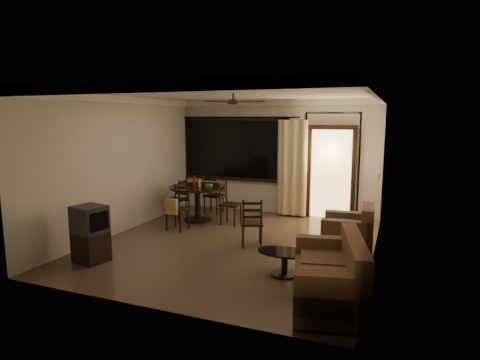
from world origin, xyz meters
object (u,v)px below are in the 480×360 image
at_px(dining_chair_south, 177,216).
at_px(dining_chair_north, 213,202).
at_px(dining_table, 198,194).
at_px(tv_cabinet, 90,234).
at_px(side_chair, 252,232).
at_px(sofa, 333,278).
at_px(coffee_table, 285,259).
at_px(dining_chair_west, 177,206).
at_px(dining_chair_east, 230,212).
at_px(armchair, 351,234).

relative_size(dining_chair_south, dining_chair_north, 1.00).
distance_m(dining_table, tv_cabinet, 3.08).
bearing_deg(side_chair, sofa, 111.70).
bearing_deg(coffee_table, sofa, -39.78).
relative_size(dining_chair_west, dining_chair_east, 1.00).
height_order(dining_chair_west, dining_chair_south, same).
relative_size(dining_table, side_chair, 1.41).
height_order(dining_table, side_chair, dining_table).
bearing_deg(dining_table, dining_chair_east, -2.41).
height_order(dining_chair_east, coffee_table, dining_chair_east).
bearing_deg(dining_chair_west, coffee_table, 55.90).
distance_m(sofa, side_chair, 2.53).
height_order(dining_chair_north, armchair, dining_chair_north).
distance_m(dining_chair_east, side_chair, 1.59).
relative_size(dining_chair_south, tv_cabinet, 1.01).
relative_size(dining_chair_east, side_chair, 1.04).
distance_m(dining_chair_south, armchair, 3.61).
bearing_deg(armchair, side_chair, -175.68).
distance_m(dining_table, armchair, 3.72).
height_order(dining_chair_north, sofa, dining_chair_north).
xyz_separation_m(sofa, armchair, (-0.01, 2.06, 0.01)).
distance_m(sofa, coffee_table, 1.07).
bearing_deg(dining_chair_east, dining_chair_west, 89.57).
height_order(dining_chair_west, dining_chair_north, same).
relative_size(dining_chair_south, coffee_table, 1.12).
distance_m(dining_chair_east, tv_cabinet, 3.26).
distance_m(dining_chair_south, sofa, 4.25).
xyz_separation_m(dining_chair_north, armchair, (3.53, -1.83, 0.07)).
relative_size(dining_chair_south, side_chair, 1.04).
bearing_deg(armchair, tv_cabinet, -156.89).
bearing_deg(dining_table, side_chair, -35.55).
relative_size(dining_chair_south, armchair, 1.05).
relative_size(dining_chair_north, side_chair, 1.04).
distance_m(tv_cabinet, side_chair, 2.83).
bearing_deg(coffee_table, armchair, 59.35).
distance_m(dining_chair_north, tv_cabinet, 3.86).
relative_size(dining_chair_north, sofa, 0.55).
xyz_separation_m(dining_chair_north, sofa, (3.54, -3.89, 0.06)).
bearing_deg(sofa, dining_chair_east, 118.90).
xyz_separation_m(dining_table, side_chair, (1.81, -1.29, -0.36)).
relative_size(dining_chair_east, coffee_table, 1.12).
bearing_deg(dining_table, dining_chair_west, 176.70).
height_order(dining_table, coffee_table, dining_table).
bearing_deg(coffee_table, dining_table, 138.61).
relative_size(dining_chair_east, armchair, 1.05).
distance_m(dining_chair_east, coffee_table, 3.06).
xyz_separation_m(sofa, coffee_table, (-0.82, 0.69, -0.09)).
height_order(tv_cabinet, armchair, tv_cabinet).
bearing_deg(armchair, coffee_table, -124.39).
bearing_deg(dining_chair_east, dining_table, 89.93).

